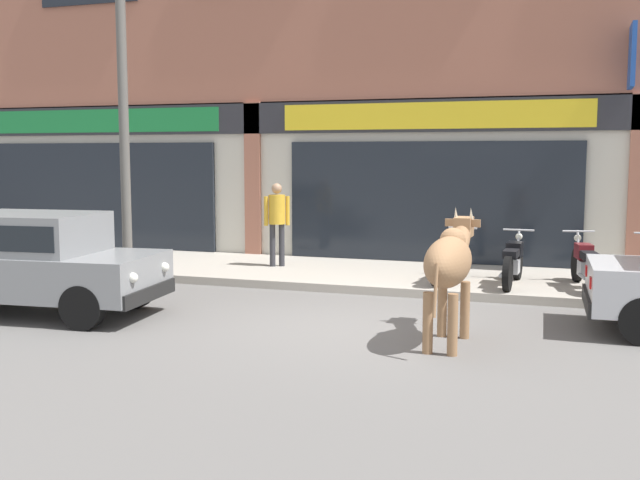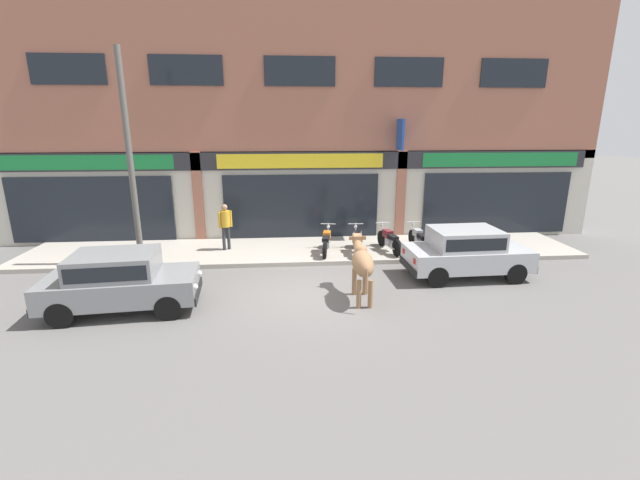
% 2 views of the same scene
% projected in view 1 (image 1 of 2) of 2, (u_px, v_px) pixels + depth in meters
% --- Properties ---
extents(ground_plane, '(90.00, 90.00, 0.00)m').
position_uv_depth(ground_plane, '(357.00, 326.00, 10.02)').
color(ground_plane, '#605E5B').
extents(sidewalk, '(19.00, 3.17, 0.14)m').
position_uv_depth(sidewalk, '(413.00, 277.00, 13.58)').
color(sidewalk, '#A8A093').
rests_on(sidewalk, ground).
extents(shop_building, '(23.00, 1.40, 10.26)m').
position_uv_depth(shop_building, '(436.00, 20.00, 14.76)').
color(shop_building, '#9E604C').
rests_on(shop_building, ground).
extents(cow, '(0.56, 2.15, 1.61)m').
position_uv_depth(cow, '(450.00, 262.00, 9.00)').
color(cow, '#936B47').
rests_on(cow, ground).
extents(car_0, '(3.72, 1.90, 1.46)m').
position_uv_depth(car_0, '(34.00, 258.00, 10.70)').
color(car_0, black).
rests_on(car_0, ground).
extents(motorcycle_0, '(0.62, 1.80, 0.88)m').
position_uv_depth(motorcycle_0, '(451.00, 258.00, 12.74)').
color(motorcycle_0, black).
rests_on(motorcycle_0, sidewalk).
extents(motorcycle_1, '(0.52, 1.81, 0.88)m').
position_uv_depth(motorcycle_1, '(513.00, 262.00, 12.33)').
color(motorcycle_1, black).
rests_on(motorcycle_1, sidewalk).
extents(motorcycle_2, '(0.59, 1.80, 0.88)m').
position_uv_depth(motorcycle_2, '(585.00, 264.00, 12.07)').
color(motorcycle_2, black).
rests_on(motorcycle_2, sidewalk).
extents(pedestrian, '(0.44, 0.32, 1.60)m').
position_uv_depth(pedestrian, '(277.00, 215.00, 14.34)').
color(pedestrian, '#2D2D33').
rests_on(pedestrian, sidewalk).
extents(utility_pole, '(0.18, 0.18, 6.35)m').
position_uv_depth(utility_pole, '(123.00, 98.00, 13.62)').
color(utility_pole, '#595651').
rests_on(utility_pole, sidewalk).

